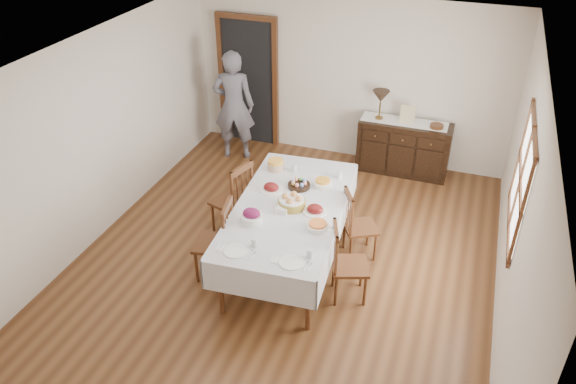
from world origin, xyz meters
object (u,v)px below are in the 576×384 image
(chair_right_far, at_px, (357,224))
(person, at_px, (234,102))
(sideboard, at_px, (404,148))
(table_lamp, at_px, (381,97))
(chair_left_far, at_px, (234,199))
(chair_left_near, at_px, (217,240))
(dining_table, at_px, (289,213))
(chair_right_near, at_px, (346,262))

(chair_right_far, xyz_separation_m, person, (-2.49, 1.93, 0.49))
(sideboard, xyz_separation_m, person, (-2.68, -0.39, 0.54))
(chair_right_far, distance_m, table_lamp, 2.44)
(sideboard, distance_m, person, 2.76)
(chair_left_far, relative_size, chair_right_far, 1.15)
(chair_left_near, distance_m, table_lamp, 3.52)
(dining_table, xyz_separation_m, sideboard, (0.92, 2.74, -0.32))
(dining_table, height_order, chair_left_far, chair_left_far)
(dining_table, xyz_separation_m, chair_right_far, (0.74, 0.43, -0.27))
(person, bearing_deg, sideboard, 172.31)
(chair_left_far, xyz_separation_m, sideboard, (1.80, 2.38, -0.12))
(person, bearing_deg, table_lamp, 174.02)
(chair_right_far, bearing_deg, dining_table, 91.30)
(chair_right_near, xyz_separation_m, sideboard, (0.13, 3.09, -0.07))
(dining_table, height_order, chair_right_far, chair_right_far)
(dining_table, xyz_separation_m, chair_left_far, (-0.87, 0.36, -0.20))
(chair_left_far, bearing_deg, dining_table, 84.64)
(dining_table, relative_size, sideboard, 1.80)
(person, xyz_separation_m, table_lamp, (2.25, 0.39, 0.24))
(chair_right_near, bearing_deg, chair_right_far, -15.71)
(dining_table, distance_m, person, 2.95)
(sideboard, bearing_deg, person, -171.78)
(dining_table, relative_size, chair_right_far, 2.71)
(chair_left_far, height_order, chair_right_far, chair_left_far)
(chair_left_far, relative_size, person, 0.56)
(chair_left_near, relative_size, table_lamp, 2.23)
(dining_table, xyz_separation_m, chair_right_near, (0.79, -0.35, -0.25))
(chair_left_near, bearing_deg, chair_right_far, 111.77)
(chair_right_far, xyz_separation_m, sideboard, (0.19, 2.31, -0.05))
(chair_left_near, bearing_deg, sideboard, 142.52)
(table_lamp, bearing_deg, chair_left_far, -119.83)
(chair_left_far, bearing_deg, sideboard, 159.82)
(chair_right_near, relative_size, table_lamp, 2.09)
(sideboard, bearing_deg, chair_left_far, -127.02)
(sideboard, bearing_deg, dining_table, -108.64)
(dining_table, bearing_deg, chair_right_near, -28.16)
(dining_table, distance_m, chair_left_near, 0.89)
(chair_left_near, bearing_deg, person, -170.45)
(dining_table, xyz_separation_m, person, (-1.76, 2.35, 0.22))
(chair_left_far, xyz_separation_m, chair_right_near, (1.67, -0.71, -0.05))
(dining_table, height_order, person, person)
(table_lamp, bearing_deg, sideboard, -0.93)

